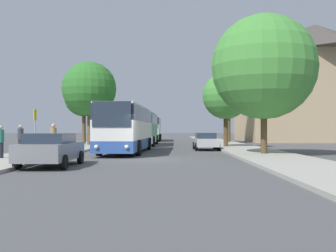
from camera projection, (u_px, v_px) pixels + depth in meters
name	position (u px, v px, depth m)	size (l,w,h in m)	color
ground_plane	(148.00, 159.00, 21.67)	(300.00, 300.00, 0.00)	#4C4C4F
sidewalk_left	(22.00, 158.00, 21.73)	(4.00, 120.00, 0.15)	#A39E93
sidewalk_right	(275.00, 158.00, 21.60)	(4.00, 120.00, 0.15)	#A39E93
building_right_background	(315.00, 83.00, 54.52)	(20.03, 15.78, 16.26)	tan
bus_front	(127.00, 128.00, 27.84)	(3.04, 11.89, 3.25)	#2D519E
bus_middle	(143.00, 128.00, 40.88)	(2.82, 10.52, 3.26)	silver
bus_rear	(151.00, 128.00, 55.95)	(2.71, 10.63, 3.36)	#238942
parked_car_left_curb	(51.00, 149.00, 17.34)	(2.13, 4.54, 1.48)	slate
parked_car_right_near	(206.00, 141.00, 31.25)	(1.93, 4.20, 1.37)	#B7B7BC
bus_stop_sign	(35.00, 127.00, 22.07)	(0.08, 0.45, 2.67)	gray
pedestrian_waiting_near	(20.00, 139.00, 25.05)	(0.36, 0.36, 1.79)	#23232D
pedestrian_waiting_far	(0.00, 142.00, 20.53)	(0.36, 0.36, 1.70)	#23232D
pedestrian_walking_back	(53.00, 139.00, 23.55)	(0.36, 0.36, 1.85)	#23232D
tree_left_near	(89.00, 89.00, 38.59)	(5.31, 5.31, 8.16)	brown
tree_left_far	(84.00, 97.00, 41.71)	(4.14, 4.14, 7.00)	brown
tree_right_near	(226.00, 96.00, 34.63)	(4.12, 4.12, 6.52)	#513D23
tree_right_mid	(229.00, 95.00, 46.98)	(4.64, 4.64, 8.01)	#513D23
tree_right_far	(264.00, 67.00, 24.45)	(6.53, 6.53, 8.66)	#513D23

